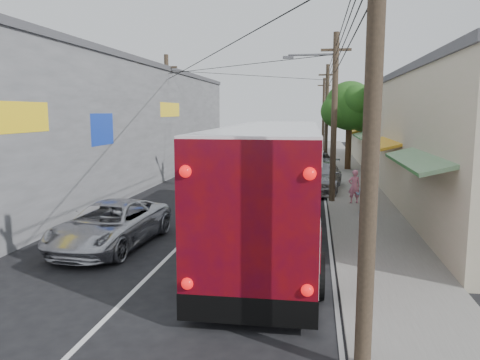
% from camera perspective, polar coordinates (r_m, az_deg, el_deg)
% --- Properties ---
extents(ground, '(120.00, 120.00, 0.00)m').
position_cam_1_polar(ground, '(11.40, -14.43, -14.53)').
color(ground, black).
rests_on(ground, ground).
extents(sidewalk, '(3.00, 80.00, 0.12)m').
position_cam_1_polar(sidewalk, '(29.99, 13.15, -0.16)').
color(sidewalk, slate).
rests_on(sidewalk, ground).
extents(building_right, '(7.09, 40.00, 6.25)m').
position_cam_1_polar(building_right, '(32.32, 21.08, 5.61)').
color(building_right, beige).
rests_on(building_right, ground).
extents(building_left, '(7.20, 36.00, 7.25)m').
position_cam_1_polar(building_left, '(30.44, -15.94, 6.66)').
color(building_left, gray).
rests_on(building_left, ground).
extents(utility_poles, '(11.80, 45.28, 8.00)m').
position_cam_1_polar(utility_poles, '(29.95, 6.85, 7.80)').
color(utility_poles, '#473828').
rests_on(utility_poles, ground).
extents(street_tree, '(4.40, 4.00, 6.60)m').
position_cam_1_polar(street_tree, '(35.71, 13.33, 8.59)').
color(street_tree, '#3F2B19').
rests_on(street_tree, ground).
extents(coach_bus, '(3.25, 13.65, 3.92)m').
position_cam_1_polar(coach_bus, '(15.73, 4.15, -0.27)').
color(coach_bus, white).
rests_on(coach_bus, ground).
extents(jeepney, '(2.80, 5.41, 1.46)m').
position_cam_1_polar(jeepney, '(15.87, -15.53, -5.27)').
color(jeepney, silver).
rests_on(jeepney, ground).
extents(parked_suv, '(2.88, 5.83, 1.63)m').
position_cam_1_polar(parked_suv, '(26.24, 9.60, 0.42)').
color(parked_suv, gray).
rests_on(parked_suv, ground).
extents(parked_car_mid, '(2.29, 4.53, 1.48)m').
position_cam_1_polar(parked_car_mid, '(34.97, 9.49, 2.26)').
color(parked_car_mid, '#242529').
rests_on(parked_car_mid, ground).
extents(parked_car_far, '(1.99, 4.97, 1.61)m').
position_cam_1_polar(parked_car_far, '(36.78, 8.23, 2.68)').
color(parked_car_far, black).
rests_on(parked_car_far, ground).
extents(pedestrian_near, '(0.65, 0.50, 1.57)m').
position_cam_1_polar(pedestrian_near, '(22.55, 13.75, -0.77)').
color(pedestrian_near, pink).
rests_on(pedestrian_near, sidewalk).
extents(pedestrian_far, '(0.88, 0.78, 1.52)m').
position_cam_1_polar(pedestrian_far, '(20.38, 14.90, -1.83)').
color(pedestrian_far, '#98B7DE').
rests_on(pedestrian_far, sidewalk).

